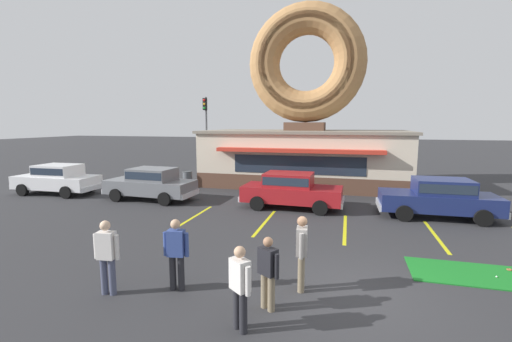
{
  "coord_description": "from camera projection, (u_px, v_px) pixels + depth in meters",
  "views": [
    {
      "loc": [
        -0.11,
        -7.48,
        3.82
      ],
      "look_at": [
        -3.47,
        5.0,
        2.0
      ],
      "focal_mm": 24.0,
      "sensor_mm": 36.0,
      "label": 1
    }
  ],
  "objects": [
    {
      "name": "ground_plane",
      "position": [
        348.0,
        295.0,
        7.66
      ],
      "size": [
        160.0,
        160.0,
        0.0
      ],
      "primitive_type": "plane",
      "color": "#2D2D30"
    },
    {
      "name": "donut_shop_building",
      "position": [
        305.0,
        124.0,
        21.17
      ],
      "size": [
        12.3,
        6.75,
        10.96
      ],
      "color": "brown",
      "rests_on": "ground"
    },
    {
      "name": "putting_mat",
      "position": [
        510.0,
        278.0,
        8.46
      ],
      "size": [
        4.66,
        1.54,
        0.03
      ],
      "primitive_type": "cube",
      "color": "#197523",
      "rests_on": "ground"
    },
    {
      "name": "mini_donut_near_right",
      "position": [
        509.0,
        270.0,
        8.86
      ],
      "size": [
        0.13,
        0.13,
        0.04
      ],
      "primitive_type": "torus",
      "color": "brown",
      "rests_on": "putting_mat"
    },
    {
      "name": "golf_ball",
      "position": [
        497.0,
        277.0,
        8.45
      ],
      "size": [
        0.04,
        0.04,
        0.04
      ],
      "primitive_type": "sphere",
      "color": "white",
      "rests_on": "putting_mat"
    },
    {
      "name": "car_white",
      "position": [
        57.0,
        178.0,
        18.46
      ],
      "size": [
        4.61,
        2.08,
        1.6
      ],
      "color": "silver",
      "rests_on": "ground"
    },
    {
      "name": "car_red",
      "position": [
        291.0,
        189.0,
        15.38
      ],
      "size": [
        4.61,
        2.08,
        1.6
      ],
      "color": "maroon",
      "rests_on": "ground"
    },
    {
      "name": "car_navy",
      "position": [
        439.0,
        197.0,
        13.78
      ],
      "size": [
        4.59,
        2.03,
        1.6
      ],
      "color": "navy",
      "rests_on": "ground"
    },
    {
      "name": "car_grey",
      "position": [
        151.0,
        183.0,
        17.03
      ],
      "size": [
        4.63,
        2.13,
        1.6
      ],
      "color": "slate",
      "rests_on": "ground"
    },
    {
      "name": "pedestrian_blue_sweater_man",
      "position": [
        107.0,
        254.0,
        7.57
      ],
      "size": [
        0.59,
        0.28,
        1.7
      ],
      "color": "#474C66",
      "rests_on": "ground"
    },
    {
      "name": "pedestrian_hooded_kid",
      "position": [
        268.0,
        270.0,
        6.96
      ],
      "size": [
        0.52,
        0.41,
        1.55
      ],
      "color": "#7F7056",
      "rests_on": "ground"
    },
    {
      "name": "pedestrian_leather_jacket_man",
      "position": [
        176.0,
        251.0,
        7.77
      ],
      "size": [
        0.59,
        0.29,
        1.68
      ],
      "color": "#232328",
      "rests_on": "ground"
    },
    {
      "name": "pedestrian_clipboard_woman",
      "position": [
        240.0,
        285.0,
        6.23
      ],
      "size": [
        0.49,
        0.42,
        1.63
      ],
      "color": "#232328",
      "rests_on": "ground"
    },
    {
      "name": "pedestrian_beanie_man",
      "position": [
        302.0,
        249.0,
        7.75
      ],
      "size": [
        0.27,
        0.59,
        1.75
      ],
      "color": "#7F7056",
      "rests_on": "ground"
    },
    {
      "name": "trash_bin",
      "position": [
        188.0,
        179.0,
        20.41
      ],
      "size": [
        0.57,
        0.57,
        0.97
      ],
      "color": "#51565B",
      "rests_on": "ground"
    },
    {
      "name": "traffic_light_pole",
      "position": [
        206.0,
        124.0,
        26.46
      ],
      "size": [
        0.28,
        0.47,
        5.8
      ],
      "color": "#595B60",
      "rests_on": "ground"
    },
    {
      "name": "parking_stripe_far_left",
      "position": [
        194.0,
        217.0,
        14.01
      ],
      "size": [
        0.12,
        3.6,
        0.01
      ],
      "primitive_type": "cube",
      "color": "yellow",
      "rests_on": "ground"
    },
    {
      "name": "parking_stripe_left",
      "position": [
        265.0,
        222.0,
        13.24
      ],
      "size": [
        0.12,
        3.6,
        0.01
      ],
      "primitive_type": "cube",
      "color": "yellow",
      "rests_on": "ground"
    },
    {
      "name": "parking_stripe_mid_left",
      "position": [
        345.0,
        228.0,
        12.47
      ],
      "size": [
        0.12,
        3.6,
        0.01
      ],
      "primitive_type": "cube",
      "color": "yellow",
      "rests_on": "ground"
    },
    {
      "name": "parking_stripe_centre",
      "position": [
        435.0,
        235.0,
        11.69
      ],
      "size": [
        0.12,
        3.6,
        0.01
      ],
      "primitive_type": "cube",
      "color": "yellow",
      "rests_on": "ground"
    }
  ]
}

